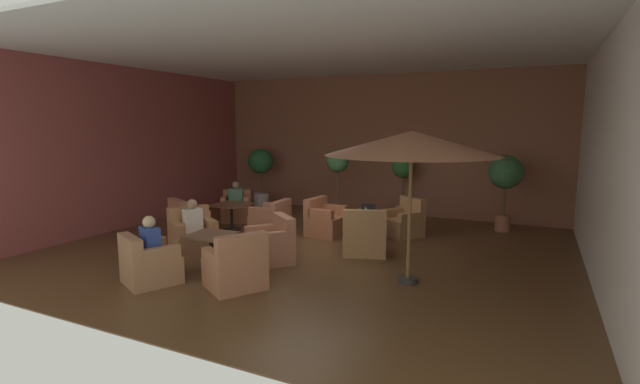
{
  "coord_description": "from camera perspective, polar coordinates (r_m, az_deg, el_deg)",
  "views": [
    {
      "loc": [
        4.05,
        -7.99,
        2.5
      ],
      "look_at": [
        0.0,
        0.44,
        1.12
      ],
      "focal_mm": 25.4,
      "sensor_mm": 36.0,
      "label": 1
    }
  ],
  "objects": [
    {
      "name": "armchair_mid_center_north",
      "position": [
        8.4,
        -6.24,
        -6.7
      ],
      "size": [
        1.1,
        1.1,
        0.85
      ],
      "color": "#B27155",
      "rests_on": "ground_plane"
    },
    {
      "name": "wall_right_plain",
      "position": [
        8.06,
        32.33,
        3.18
      ],
      "size": [
        0.08,
        8.81,
        3.89
      ],
      "primitive_type": "cube",
      "color": "silver",
      "rests_on": "ground_plane"
    },
    {
      "name": "ground_plane",
      "position": [
        9.3,
        -1.19,
        -7.24
      ],
      "size": [
        10.05,
        8.81,
        0.02
      ],
      "primitive_type": "cube",
      "color": "brown"
    },
    {
      "name": "open_laptop",
      "position": [
        9.84,
        6.19,
        -2.24
      ],
      "size": [
        0.33,
        0.26,
        0.2
      ],
      "color": "#9EA0A5",
      "rests_on": "cafe_table_front_left"
    },
    {
      "name": "iced_drink_cup",
      "position": [
        9.82,
        5.83,
        -2.23
      ],
      "size": [
        0.08,
        0.08,
        0.11
      ],
      "primitive_type": "cylinder",
      "color": "white",
      "rests_on": "cafe_table_front_left"
    },
    {
      "name": "armchair_mid_center_west",
      "position": [
        7.17,
        -10.56,
        -9.4
      ],
      "size": [
        1.09,
        1.09,
        0.91
      ],
      "color": "#B3714F",
      "rests_on": "ground_plane"
    },
    {
      "name": "armchair_front_right_east",
      "position": [
        12.12,
        -10.49,
        -2.13
      ],
      "size": [
        1.01,
        1.03,
        0.79
      ],
      "color": "#B26D43",
      "rests_on": "ground_plane"
    },
    {
      "name": "potted_tree_right_corner",
      "position": [
        11.84,
        2.23,
        2.33
      ],
      "size": [
        0.59,
        0.59,
        1.86
      ],
      "color": "#A16041",
      "rests_on": "ground_plane"
    },
    {
      "name": "potted_tree_left_corner",
      "position": [
        13.86,
        -7.47,
        3.02
      ],
      "size": [
        0.76,
        0.76,
        1.8
      ],
      "color": "silver",
      "rests_on": "ground_plane"
    },
    {
      "name": "cafe_table_front_left",
      "position": [
        9.85,
        5.87,
        -3.38
      ],
      "size": [
        0.75,
        0.75,
        0.64
      ],
      "color": "black",
      "rests_on": "ground_plane"
    },
    {
      "name": "cafe_table_mid_center",
      "position": [
        8.09,
        -13.56,
        -6.12
      ],
      "size": [
        0.77,
        0.77,
        0.64
      ],
      "color": "black",
      "rests_on": "ground_plane"
    },
    {
      "name": "armchair_front_right_north",
      "position": [
        10.54,
        -6.18,
        -3.63
      ],
      "size": [
        0.78,
        0.86,
        0.8
      ],
      "color": "#B26A4F",
      "rests_on": "ground_plane"
    },
    {
      "name": "armchair_front_left_north",
      "position": [
        10.34,
        0.65,
        -3.73
      ],
      "size": [
        0.81,
        0.87,
        0.85
      ],
      "color": "#B16745",
      "rests_on": "ground_plane"
    },
    {
      "name": "patron_with_friend",
      "position": [
        12.02,
        -10.56,
        -0.36
      ],
      "size": [
        0.44,
        0.4,
        0.62
      ],
      "color": "#47735C",
      "rests_on": "ground_plane"
    },
    {
      "name": "armchair_mid_center_east",
      "position": [
        9.13,
        -15.73,
        -5.57
      ],
      "size": [
        1.05,
        1.06,
        0.92
      ],
      "color": "#B0744A",
      "rests_on": "ground_plane"
    },
    {
      "name": "wall_back_brick",
      "position": [
        13.01,
        7.56,
        5.91
      ],
      "size": [
        10.05,
        0.08,
        3.89
      ],
      "primitive_type": "cube",
      "color": "brown",
      "rests_on": "ground_plane"
    },
    {
      "name": "potted_tree_mid_right",
      "position": [
        11.45,
        22.32,
        1.83
      ],
      "size": [
        0.79,
        0.79,
        1.81
      ],
      "color": "#A75E48",
      "rests_on": "ground_plane"
    },
    {
      "name": "armchair_mid_center_south",
      "position": [
        7.77,
        -20.75,
        -8.53
      ],
      "size": [
        1.02,
        1.03,
        0.81
      ],
      "color": "#A97350",
      "rests_on": "ground_plane"
    },
    {
      "name": "patio_umbrella_tall_red",
      "position": [
        7.13,
        11.47,
        5.98
      ],
      "size": [
        2.69,
        2.69,
        2.42
      ],
      "color": "#2D2D2D",
      "rests_on": "ground_plane"
    },
    {
      "name": "patron_blue_shirt",
      "position": [
        9.0,
        -15.75,
        -3.15
      ],
      "size": [
        0.37,
        0.41,
        0.65
      ],
      "color": "silver",
      "rests_on": "ground_plane"
    },
    {
      "name": "armchair_front_left_south",
      "position": [
        10.5,
        10.54,
        -3.77
      ],
      "size": [
        1.02,
        1.02,
        0.86
      ],
      "color": "#AA764C",
      "rests_on": "ground_plane"
    },
    {
      "name": "armchair_front_left_east",
      "position": [
        8.88,
        5.66,
        -5.75
      ],
      "size": [
        1.01,
        0.96,
        0.92
      ],
      "color": "#A97548",
      "rests_on": "ground_plane"
    },
    {
      "name": "potted_tree_mid_left",
      "position": [
        12.31,
        10.43,
        2.24
      ],
      "size": [
        0.62,
        0.62,
        1.71
      ],
      "color": "beige",
      "rests_on": "ground_plane"
    },
    {
      "name": "patron_by_window",
      "position": [
        7.68,
        -20.63,
        -5.51
      ],
      "size": [
        0.44,
        0.36,
        0.65
      ],
      "color": "#2D459B",
      "rests_on": "ground_plane"
    },
    {
      "name": "wall_left_accent",
      "position": [
        12.08,
        -22.93,
        5.13
      ],
      "size": [
        0.08,
        8.81,
        3.89
      ],
      "primitive_type": "cube",
      "color": "brown",
      "rests_on": "ground_plane"
    },
    {
      "name": "armchair_front_right_south",
      "position": [
        10.63,
        -16.23,
        -3.76
      ],
      "size": [
        1.0,
        0.98,
        0.87
      ],
      "color": "#B16B51",
      "rests_on": "ground_plane"
    },
    {
      "name": "cafe_table_front_right",
      "position": [
        11.04,
        -11.08,
        -2.18
      ],
      "size": [
        0.82,
        0.82,
        0.64
      ],
      "color": "black",
      "rests_on": "ground_plane"
    },
    {
      "name": "ceiling_slab",
      "position": [
        9.07,
        -1.27,
        17.45
      ],
      "size": [
        10.05,
        8.81,
        0.06
      ],
      "primitive_type": "cube",
      "color": "silver",
      "rests_on": "wall_back_brick"
    }
  ]
}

